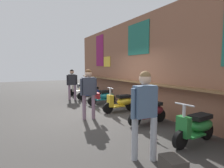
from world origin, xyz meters
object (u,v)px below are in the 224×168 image
Objects in this scene: scooter_blue at (91,92)px; shopper_browsing at (145,106)px; scooter_teal at (103,96)px; scooter_maroon at (150,111)px; shopper_passing at (72,82)px; shopper_with_handbag at (89,89)px; scooter_cream at (81,89)px; scooter_yellow at (121,102)px; scooter_green at (197,126)px.

scooter_blue is 0.84× the size of shopper_browsing.
scooter_blue is 1.57m from scooter_teal.
shopper_passing reaches higher than scooter_maroon.
shopper_with_handbag is at bearing -43.87° from scooter_maroon.
scooter_blue is 0.84× the size of shopper_with_handbag.
shopper_browsing reaches higher than scooter_maroon.
shopper_passing is (-5.15, -0.94, 0.58)m from scooter_maroon.
shopper_passing is (1.41, -0.94, 0.58)m from scooter_cream.
scooter_maroon is 2.07m from shopper_with_handbag.
scooter_yellow is 1.63m from shopper_with_handbag.
shopper_browsing is 6.87m from shopper_passing.
shopper_browsing is 1.04× the size of shopper_passing.
scooter_cream is at bearing -17.19° from shopper_passing.
shopper_with_handbag is (0.37, -1.46, 0.62)m from scooter_yellow.
shopper_browsing is at bearing 72.13° from scooter_teal.
scooter_maroon is 1.64m from scooter_green.
shopper_passing is at bearing -1.60° from shopper_browsing.
scooter_yellow is 0.84× the size of shopper_browsing.
scooter_maroon is 2.38m from shopper_browsing.
scooter_yellow is at bearing -148.16° from shopper_passing.
shopper_with_handbag is 1.04× the size of shopper_passing.
shopper_passing is (-6.85, 0.60, -0.06)m from shopper_browsing.
shopper_passing reaches higher than scooter_teal.
scooter_yellow is 1.70m from scooter_maroon.
shopper_browsing reaches higher than scooter_blue.
shopper_browsing reaches higher than scooter_teal.
scooter_green is 0.84× the size of shopper_browsing.
scooter_blue is 6.79m from shopper_browsing.
scooter_teal and scooter_yellow have the same top height.
shopper_with_handbag is at bearing 14.88° from scooter_yellow.
scooter_maroon and scooter_green have the same top height.
scooter_blue is at bearing -9.76° from shopper_browsing.
scooter_cream is at bearing -94.54° from scooter_green.
scooter_yellow is at bearing 94.10° from scooter_cream.
scooter_blue is at bearing -89.34° from scooter_yellow.
scooter_cream and scooter_teal have the same top height.
scooter_green is at bearing -84.72° from shopper_browsing.
scooter_cream is 1.00× the size of scooter_green.
scooter_green is at bearing 88.37° from scooter_maroon.
scooter_maroon is at bearing 90.66° from scooter_yellow.
scooter_teal is at bearing 87.59° from scooter_blue.
scooter_maroon is (4.89, 0.00, 0.00)m from scooter_blue.
scooter_cream is 8.20m from scooter_green.
shopper_with_handbag reaches higher than scooter_yellow.
shopper_passing is (-1.83, -0.94, 0.58)m from scooter_teal.
shopper_with_handbag reaches higher than shopper_passing.
shopper_passing is at bearing -81.27° from scooter_maroon.
scooter_cream is 4.86m from scooter_yellow.
scooter_yellow is at bearing -71.93° from shopper_with_handbag.
scooter_yellow is at bearing -94.54° from scooter_green.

